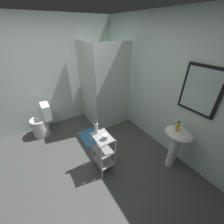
# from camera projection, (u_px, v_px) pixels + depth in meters

# --- Properties ---
(ground_plane) EXTENTS (4.20, 4.20, 0.02)m
(ground_plane) POSITION_uv_depth(u_px,v_px,m) (79.00, 173.00, 2.51)
(ground_plane) COLOR #494A47
(wall_back) EXTENTS (4.20, 0.14, 2.50)m
(wall_back) POSITION_uv_depth(u_px,v_px,m) (162.00, 86.00, 2.70)
(wall_back) COLOR silver
(wall_back) RESTS_ON ground_plane
(wall_left) EXTENTS (0.10, 4.20, 2.50)m
(wall_left) POSITION_uv_depth(u_px,v_px,m) (42.00, 77.00, 3.19)
(wall_left) COLOR silver
(wall_left) RESTS_ON ground_plane
(shower_stall) EXTENTS (0.92, 0.92, 2.00)m
(shower_stall) POSITION_uv_depth(u_px,v_px,m) (103.00, 106.00, 3.68)
(shower_stall) COLOR white
(shower_stall) RESTS_ON ground_plane
(pedestal_sink) EXTENTS (0.46, 0.37, 0.81)m
(pedestal_sink) POSITION_uv_depth(u_px,v_px,m) (176.00, 141.00, 2.36)
(pedestal_sink) COLOR white
(pedestal_sink) RESTS_ON ground_plane
(sink_faucet) EXTENTS (0.03, 0.03, 0.10)m
(sink_faucet) POSITION_uv_depth(u_px,v_px,m) (185.00, 126.00, 2.27)
(sink_faucet) COLOR silver
(sink_faucet) RESTS_ON pedestal_sink
(toilet) EXTENTS (0.37, 0.49, 0.76)m
(toilet) POSITION_uv_depth(u_px,v_px,m) (42.00, 123.00, 3.27)
(toilet) COLOR white
(toilet) RESTS_ON ground_plane
(storage_cart) EXTENTS (0.38, 0.28, 0.74)m
(storage_cart) POSITION_uv_depth(u_px,v_px,m) (103.00, 150.00, 2.38)
(storage_cart) COLOR silver
(storage_cart) RESTS_ON ground_plane
(hand_soap_bottle) EXTENTS (0.05, 0.05, 0.17)m
(hand_soap_bottle) POSITION_uv_depth(u_px,v_px,m) (177.00, 126.00, 2.22)
(hand_soap_bottle) COLOR gold
(hand_soap_bottle) RESTS_ON pedestal_sink
(lotion_bottle_white) EXTENTS (0.06, 0.06, 0.24)m
(lotion_bottle_white) POSITION_uv_depth(u_px,v_px,m) (96.00, 128.00, 2.25)
(lotion_bottle_white) COLOR white
(lotion_bottle_white) RESTS_ON storage_cart
(rinse_cup) EXTENTS (0.08, 0.08, 0.09)m
(rinse_cup) POSITION_uv_depth(u_px,v_px,m) (105.00, 137.00, 2.15)
(rinse_cup) COLOR silver
(rinse_cup) RESTS_ON storage_cart
(bath_mat) EXTENTS (0.60, 0.40, 0.02)m
(bath_mat) POSITION_uv_depth(u_px,v_px,m) (90.00, 137.00, 3.31)
(bath_mat) COLOR teal
(bath_mat) RESTS_ON ground_plane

